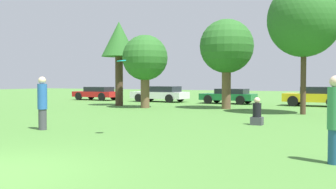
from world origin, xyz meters
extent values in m
cylinder|color=#3F3F47|center=(-3.76, 4.96, 0.35)|extent=(0.27, 0.27, 0.71)
cylinder|color=#2659A5|center=(-3.76, 4.96, 1.14)|extent=(0.32, 0.32, 0.86)
sphere|color=beige|center=(-3.76, 4.96, 1.69)|extent=(0.26, 0.26, 0.26)
cylinder|color=navy|center=(5.49, 3.81, 0.35)|extent=(0.26, 0.26, 0.70)
cylinder|color=#337F4C|center=(5.49, 3.81, 1.12)|extent=(0.31, 0.31, 0.85)
sphere|color=beige|center=(5.49, 3.81, 1.65)|extent=(0.24, 0.24, 0.24)
cylinder|color=#19B2D8|center=(-0.44, 4.89, 2.27)|extent=(0.28, 0.28, 0.06)
cube|color=#3F3F47|center=(2.30, 9.85, 0.15)|extent=(0.43, 0.36, 0.30)
cylinder|color=black|center=(2.30, 9.85, 0.57)|extent=(0.32, 0.32, 0.53)
sphere|color=beige|center=(2.30, 9.85, 0.94)|extent=(0.23, 0.23, 0.23)
cylinder|color=#473323|center=(-8.90, 16.68, 1.66)|extent=(0.52, 0.52, 3.31)
cone|color=#286023|center=(-8.90, 16.68, 4.48)|extent=(2.34, 2.34, 2.34)
cylinder|color=brown|center=(-6.26, 15.71, 1.17)|extent=(0.54, 0.54, 2.34)
sphere|color=#286023|center=(-6.26, 15.71, 3.11)|extent=(2.80, 2.80, 2.80)
cylinder|color=brown|center=(-1.53, 17.25, 1.43)|extent=(0.54, 0.54, 2.86)
sphere|color=#286023|center=(-1.53, 17.25, 3.74)|extent=(3.20, 3.20, 3.20)
cylinder|color=#473323|center=(3.11, 15.49, 1.87)|extent=(0.27, 0.27, 3.74)
ellipsoid|color=#286023|center=(3.11, 15.49, 4.72)|extent=(3.58, 3.58, 3.73)
cube|color=red|center=(-15.17, 22.05, 0.52)|extent=(4.08, 1.68, 0.46)
cube|color=black|center=(-14.87, 22.05, 0.95)|extent=(2.25, 1.48, 0.40)
cylinder|color=black|center=(-16.44, 21.22, 0.34)|extent=(0.68, 0.16, 0.68)
cylinder|color=black|center=(-16.43, 22.89, 0.34)|extent=(0.68, 0.16, 0.68)
cylinder|color=black|center=(-13.91, 21.21, 0.34)|extent=(0.68, 0.16, 0.68)
cylinder|color=black|center=(-13.91, 22.88, 0.34)|extent=(0.68, 0.16, 0.68)
cube|color=silver|center=(-8.92, 22.27, 0.54)|extent=(4.48, 1.91, 0.53)
cube|color=black|center=(-8.58, 22.26, 1.02)|extent=(2.47, 1.67, 0.44)
cylinder|color=black|center=(-10.31, 21.32, 0.32)|extent=(0.65, 0.20, 0.65)
cylinder|color=black|center=(-10.30, 23.22, 0.32)|extent=(0.65, 0.20, 0.65)
cylinder|color=black|center=(-7.53, 21.31, 0.32)|extent=(0.65, 0.20, 0.65)
cylinder|color=black|center=(-7.53, 23.21, 0.32)|extent=(0.65, 0.20, 0.65)
cube|color=#196633|center=(-3.19, 22.36, 0.51)|extent=(3.93, 1.80, 0.47)
cube|color=black|center=(-2.90, 22.36, 0.92)|extent=(2.16, 1.58, 0.36)
cylinder|color=black|center=(-4.41, 21.47, 0.32)|extent=(0.65, 0.17, 0.65)
cylinder|color=black|center=(-4.41, 23.26, 0.32)|extent=(0.65, 0.17, 0.65)
cylinder|color=black|center=(-1.98, 21.46, 0.32)|extent=(0.65, 0.17, 0.65)
cylinder|color=black|center=(-1.97, 23.25, 0.32)|extent=(0.65, 0.17, 0.65)
cube|color=gold|center=(2.75, 22.42, 0.57)|extent=(3.83, 1.86, 0.55)
cube|color=black|center=(3.04, 22.42, 1.06)|extent=(2.11, 1.63, 0.44)
cylinder|color=black|center=(1.56, 21.50, 0.34)|extent=(0.69, 0.20, 0.69)
cylinder|color=black|center=(1.57, 23.35, 0.34)|extent=(0.69, 0.20, 0.69)
cylinder|color=black|center=(3.94, 21.49, 0.34)|extent=(0.69, 0.20, 0.69)
cylinder|color=black|center=(3.94, 23.34, 0.34)|extent=(0.69, 0.20, 0.69)
camera|label=1|loc=(6.12, -4.47, 1.66)|focal=40.88mm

